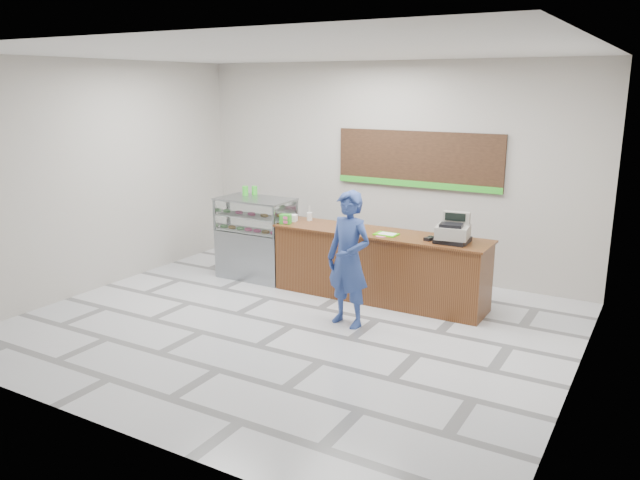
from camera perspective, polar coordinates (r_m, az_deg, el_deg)
The scene contains 16 objects.
floor at distance 8.39m, azimuth -2.64°, elevation -7.84°, with size 7.00×7.00×0.00m, color silver.
back_wall at distance 10.52m, azimuth 6.15°, elevation 6.46°, with size 7.00×7.00×0.00m, color #B6B0A7.
ceiling at distance 7.79m, azimuth -2.94°, elevation 16.79°, with size 7.00×7.00×0.00m, color silver.
sales_counter at distance 9.26m, azimuth 5.40°, elevation -2.38°, with size 3.26×0.76×1.03m.
display_case at distance 10.30m, azimuth -5.86°, elevation 0.22°, with size 1.22×0.72×1.33m.
menu_board at distance 10.25m, azimuth 8.91°, elevation 7.21°, with size 2.80×0.06×0.90m.
cash_register at distance 8.67m, azimuth 12.08°, elevation 0.78°, with size 0.49×0.50×0.40m.
card_terminal at distance 8.75m, azimuth 10.00°, elevation 0.13°, with size 0.09×0.18×0.04m, color black.
serving_tray at distance 8.97m, azimuth 6.09°, elevation 0.53°, with size 0.33×0.25×0.02m.
napkin_box at distance 9.81m, azimuth -2.51°, elevation 2.03°, with size 0.12×0.12×0.11m, color white.
straw_cup at distance 9.85m, azimuth -0.96°, elevation 2.16°, with size 0.09×0.09×0.13m, color silver.
promo_box at distance 9.64m, azimuth -3.17°, elevation 1.93°, with size 0.17×0.11×0.15m, color green.
donut_decal at distance 8.89m, azimuth 5.63°, elevation 0.37°, with size 0.16×0.16×0.00m, color #F2569A.
green_cup_left at distance 10.46m, azimuth -6.85°, elevation 4.49°, with size 0.10×0.10×0.15m, color green.
green_cup_right at distance 10.50m, azimuth -6.00°, elevation 4.53°, with size 0.09×0.09×0.15m, color green.
customer at distance 8.16m, azimuth 2.64°, elevation -1.77°, with size 0.66×0.43×1.81m, color navy.
Camera 1 is at (4.23, -6.54, 3.12)m, focal length 35.00 mm.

